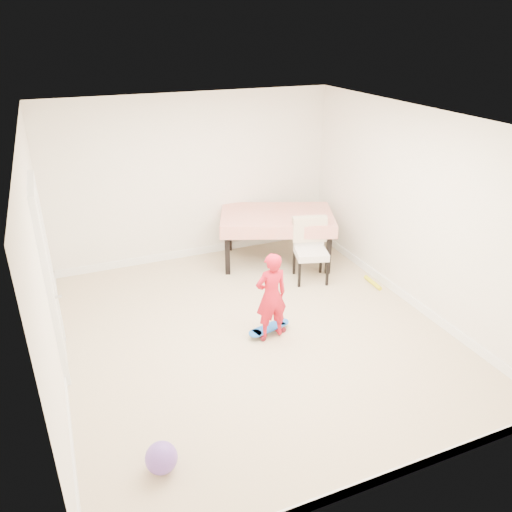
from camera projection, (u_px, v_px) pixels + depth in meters
name	position (u px, v px, depth m)	size (l,w,h in m)	color
ground	(255.00, 332.00, 6.23)	(5.00, 5.00, 0.00)	#C6AE89
ceiling	(254.00, 122.00, 5.13)	(4.50, 5.00, 0.04)	white
wall_back	(194.00, 179.00, 7.75)	(4.50, 0.04, 2.60)	white
wall_front	(385.00, 360.00, 3.60)	(4.50, 0.04, 2.60)	white
wall_left	(45.00, 270.00, 4.90)	(0.04, 5.00, 2.60)	white
wall_right	(414.00, 211.00, 6.45)	(0.04, 5.00, 2.60)	white
door	(50.00, 282.00, 5.27)	(0.10, 0.94, 2.11)	white
baseboard_back	(198.00, 251.00, 8.28)	(4.50, 0.02, 0.12)	white
baseboard_front	(369.00, 483.00, 4.12)	(4.50, 0.02, 0.12)	white
baseboard_left	(65.00, 372.00, 5.43)	(0.02, 5.00, 0.12)	white
baseboard_right	(403.00, 294.00, 6.98)	(0.02, 5.00, 0.12)	white
dining_table	(277.00, 238.00, 7.92)	(1.73, 1.08, 0.81)	red
dining_chair	(311.00, 251.00, 7.31)	(0.51, 0.59, 0.94)	white
skateboard	(269.00, 330.00, 6.20)	(0.59, 0.21, 0.09)	blue
child	(271.00, 298.00, 5.90)	(0.40, 0.26, 1.10)	red
balloon	(161.00, 458.00, 4.26)	(0.28, 0.28, 0.28)	#744CB8
foam_toy	(373.00, 283.00, 7.35)	(0.06, 0.06, 0.40)	yellow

